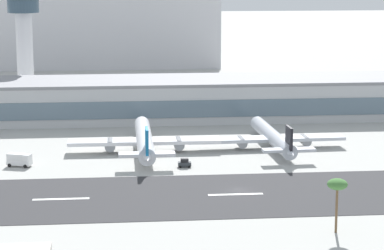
# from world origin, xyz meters

# --- Properties ---
(ground_plane) EXTENTS (1400.00, 1400.00, 0.00)m
(ground_plane) POSITION_xyz_m (0.00, 0.00, 0.00)
(ground_plane) COLOR #A8A8A3
(runway_strip) EXTENTS (800.00, 34.54, 0.08)m
(runway_strip) POSITION_xyz_m (0.00, -3.41, 0.04)
(runway_strip) COLOR #2D2D30
(runway_strip) RESTS_ON ground_plane
(runway_centreline_dash_3) EXTENTS (12.00, 1.20, 0.01)m
(runway_centreline_dash_3) POSITION_xyz_m (-38.75, -3.41, 0.09)
(runway_centreline_dash_3) COLOR white
(runway_centreline_dash_3) RESTS_ON runway_strip
(runway_centreline_dash_4) EXTENTS (12.00, 1.20, 0.01)m
(runway_centreline_dash_4) POSITION_xyz_m (-1.24, -3.41, 0.09)
(runway_centreline_dash_4) COLOR white
(runway_centreline_dash_4) RESTS_ON runway_strip
(terminal_building) EXTENTS (206.80, 28.04, 12.82)m
(terminal_building) POSITION_xyz_m (-2.53, 87.88, 6.42)
(terminal_building) COLOR #B7BABC
(terminal_building) RESTS_ON ground_plane
(control_tower) EXTENTS (11.91, 11.91, 38.66)m
(control_tower) POSITION_xyz_m (-58.14, 119.16, 24.34)
(control_tower) COLOR silver
(control_tower) RESTS_ON ground_plane
(distant_hotel_block) EXTENTS (115.99, 32.53, 45.54)m
(distant_hotel_block) POSITION_xyz_m (-34.06, 228.88, 22.77)
(distant_hotel_block) COLOR #BCBCC1
(distant_hotel_block) RESTS_ON ground_plane
(airliner_blue_tail_gate_0) EXTENTS (40.48, 49.02, 10.23)m
(airliner_blue_tail_gate_0) POSITION_xyz_m (-19.32, 38.73, 3.26)
(airliner_blue_tail_gate_0) COLOR silver
(airliner_blue_tail_gate_0) RESTS_ON ground_plane
(airliner_black_tail_gate_1) EXTENTS (39.32, 44.87, 9.36)m
(airliner_black_tail_gate_1) POSITION_xyz_m (15.61, 39.99, 2.98)
(airliner_black_tail_gate_1) COLOR silver
(airliner_black_tail_gate_1) RESTS_ON ground_plane
(service_baggage_tug_1) EXTENTS (3.24, 1.96, 2.20)m
(service_baggage_tug_1) POSITION_xyz_m (-10.14, 22.08, 1.05)
(service_baggage_tug_1) COLOR #2D3338
(service_baggage_tug_1) RESTS_ON ground_plane
(service_box_truck_2) EXTENTS (6.46, 4.26, 3.25)m
(service_box_truck_2) POSITION_xyz_m (-50.69, 26.65, 1.79)
(service_box_truck_2) COLOR white
(service_box_truck_2) RESTS_ON ground_plane
(palm_tree_1) EXTENTS (3.78, 3.78, 10.33)m
(palm_tree_1) POSITION_xyz_m (13.56, -30.45, 9.00)
(palm_tree_1) COLOR brown
(palm_tree_1) RESTS_ON ground_plane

